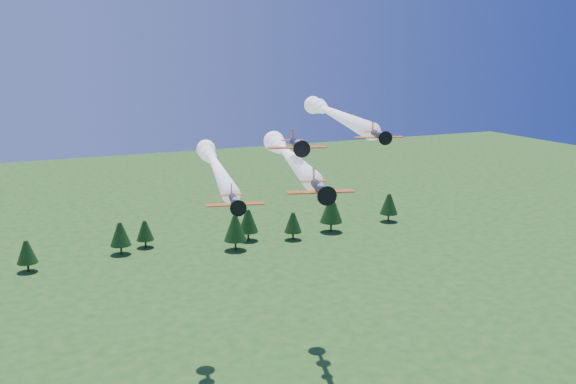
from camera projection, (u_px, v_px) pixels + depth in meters
name	position (u px, v px, depth m)	size (l,w,h in m)	color
plane_lead	(287.00, 154.00, 101.25)	(17.36, 46.29, 3.70)	black
plane_left	(215.00, 163.00, 109.98)	(15.98, 50.88, 3.70)	black
plane_right	(333.00, 113.00, 116.24)	(19.97, 54.22, 3.70)	black
plane_slot	(297.00, 145.00, 90.21)	(8.44, 9.36, 2.96)	black
treeline	(166.00, 231.00, 192.25)	(173.75, 20.14, 11.90)	#382314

